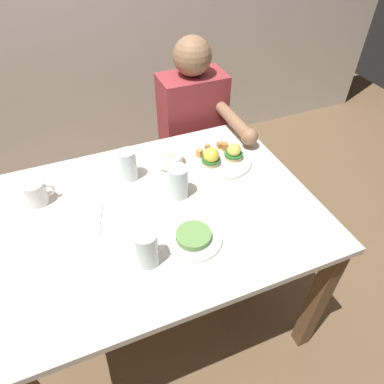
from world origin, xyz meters
The scene contains 11 objects.
ground_plane centered at (0.00, 0.00, 0.00)m, with size 6.00×6.00×0.00m, color brown.
dining_table centered at (0.00, 0.00, 0.63)m, with size 1.20×0.90×0.74m.
eggs_benedict_plate centered at (0.35, 0.18, 0.77)m, with size 0.27×0.27×0.09m.
fruit_bowl centered at (0.13, 0.25, 0.77)m, with size 0.12×0.12×0.06m.
coffee_mug centered at (-0.41, 0.21, 0.79)m, with size 0.11×0.08×0.09m.
fork centered at (-0.22, 0.02, 0.74)m, with size 0.06×0.15×0.00m.
water_glass_near centered at (0.10, 0.05, 0.80)m, with size 0.08×0.08×0.13m.
water_glass_far centered at (-0.05, 0.22, 0.80)m, with size 0.07×0.07×0.13m.
water_glass_extra centered at (-0.10, -0.22, 0.80)m, with size 0.07×0.07×0.13m.
side_plate centered at (0.07, -0.19, 0.75)m, with size 0.20×0.20×0.04m.
diner_person centered at (0.40, 0.60, 0.65)m, with size 0.34×0.54×1.14m.
Camera 1 is at (-0.23, -0.91, 1.68)m, focal length 32.31 mm.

